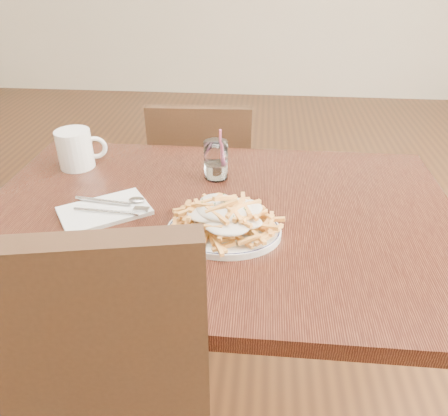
# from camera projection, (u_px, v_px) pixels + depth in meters

# --- Properties ---
(floor) EXTENTS (7.00, 7.00, 0.00)m
(floor) POSITION_uv_depth(u_px,v_px,m) (219.00, 400.00, 1.48)
(floor) COLOR black
(floor) RESTS_ON ground
(table) EXTENTS (1.20, 0.80, 0.75)m
(table) POSITION_uv_depth(u_px,v_px,m) (217.00, 238.00, 1.13)
(table) COLOR black
(table) RESTS_ON ground
(chair_far) EXTENTS (0.40, 0.40, 0.83)m
(chair_far) POSITION_uv_depth(u_px,v_px,m) (203.00, 184.00, 1.81)
(chair_far) COLOR black
(chair_far) RESTS_ON ground
(fries_plate) EXTENTS (0.27, 0.24, 0.02)m
(fries_plate) POSITION_uv_depth(u_px,v_px,m) (224.00, 231.00, 1.00)
(fries_plate) COLOR white
(fries_plate) RESTS_ON table
(loaded_fries) EXTENTS (0.29, 0.26, 0.07)m
(loaded_fries) POSITION_uv_depth(u_px,v_px,m) (224.00, 213.00, 0.98)
(loaded_fries) COLOR gold
(loaded_fries) RESTS_ON fries_plate
(napkin) EXTENTS (0.25, 0.23, 0.01)m
(napkin) POSITION_uv_depth(u_px,v_px,m) (104.00, 211.00, 1.08)
(napkin) COLOR silver
(napkin) RESTS_ON table
(cutlery) EXTENTS (0.21, 0.08, 0.01)m
(cutlery) POSITION_uv_depth(u_px,v_px,m) (105.00, 206.00, 1.08)
(cutlery) COLOR silver
(cutlery) RESTS_ON napkin
(water_glass) EXTENTS (0.07, 0.07, 0.15)m
(water_glass) POSITION_uv_depth(u_px,v_px,m) (216.00, 162.00, 1.22)
(water_glass) COLOR white
(water_glass) RESTS_ON table
(coffee_mug) EXTENTS (0.14, 0.10, 0.11)m
(coffee_mug) POSITION_uv_depth(u_px,v_px,m) (76.00, 149.00, 1.28)
(coffee_mug) COLOR white
(coffee_mug) RESTS_ON table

